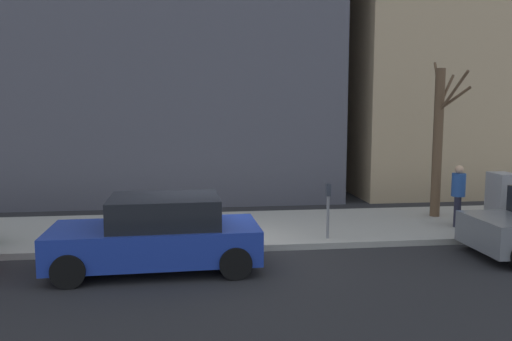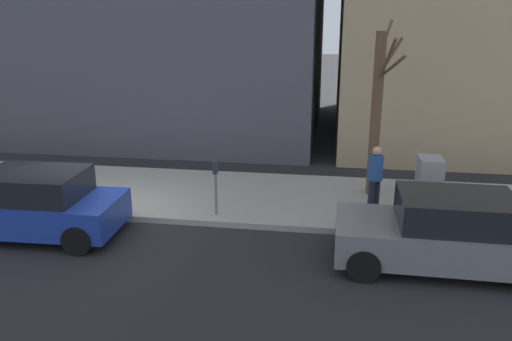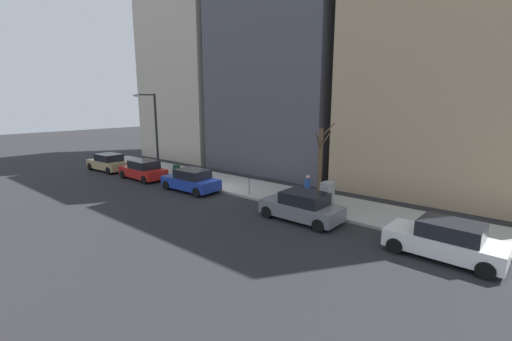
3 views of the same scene
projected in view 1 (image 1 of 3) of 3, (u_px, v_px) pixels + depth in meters
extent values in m
plane|color=#232326|center=(209.00, 253.00, 11.44)|extent=(120.00, 120.00, 0.00)
cube|color=#9E9B93|center=(206.00, 230.00, 13.40)|extent=(4.00, 36.00, 0.15)
cylinder|color=black|center=(478.00, 235.00, 11.85)|extent=(0.23, 0.64, 0.64)
cube|color=#1E389E|center=(156.00, 242.00, 10.22)|extent=(1.93, 4.25, 0.70)
cube|color=black|center=(165.00, 211.00, 10.18)|extent=(1.67, 2.25, 0.60)
cylinder|color=black|center=(68.00, 271.00, 9.18)|extent=(0.24, 0.65, 0.64)
cylinder|color=black|center=(85.00, 246.00, 10.85)|extent=(0.24, 0.65, 0.64)
cylinder|color=black|center=(235.00, 263.00, 9.66)|extent=(0.24, 0.65, 0.64)
cylinder|color=black|center=(227.00, 241.00, 11.33)|extent=(0.24, 0.65, 0.64)
cylinder|color=slate|center=(328.00, 217.00, 12.17)|extent=(0.07, 0.07, 1.05)
cube|color=#2D333D|center=(328.00, 190.00, 12.09)|extent=(0.14, 0.10, 0.30)
cube|color=#A8A399|center=(500.00, 221.00, 13.69)|extent=(0.83, 0.61, 0.18)
cube|color=#939399|center=(502.00, 196.00, 13.60)|extent=(0.75, 0.55, 1.25)
cylinder|color=brown|center=(438.00, 143.00, 14.57)|extent=(0.28, 0.28, 4.32)
cylinder|color=brown|center=(437.00, 76.00, 14.86)|extent=(1.07, 0.43, 0.91)
cylinder|color=brown|center=(454.00, 99.00, 14.07)|extent=(0.78, 0.62, 0.72)
cylinder|color=brown|center=(446.00, 91.00, 14.56)|extent=(0.35, 0.61, 1.00)
cylinder|color=brown|center=(453.00, 93.00, 13.89)|extent=(1.12, 0.33, 1.19)
cylinder|color=#1E1E2D|center=(457.00, 212.00, 13.37)|extent=(0.16, 0.16, 0.82)
cylinder|color=#1E1E2D|center=(458.00, 210.00, 13.58)|extent=(0.16, 0.16, 0.82)
cylinder|color=#23478C|center=(459.00, 185.00, 13.39)|extent=(0.36, 0.36, 0.62)
sphere|color=tan|center=(459.00, 169.00, 13.34)|extent=(0.22, 0.22, 0.22)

